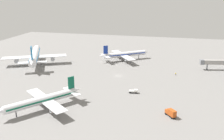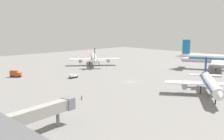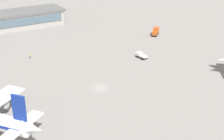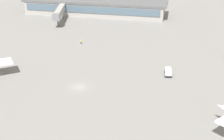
{
  "view_description": "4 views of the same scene",
  "coord_description": "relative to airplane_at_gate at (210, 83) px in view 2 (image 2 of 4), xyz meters",
  "views": [
    {
      "loc": [
        -146.57,
        -31.02,
        50.9
      ],
      "look_at": [
        0.1,
        3.94,
        3.46
      ],
      "focal_mm": 40.92,
      "sensor_mm": 36.0,
      "label": 1
    },
    {
      "loc": [
        85.99,
        -92.06,
        25.65
      ],
      "look_at": [
        -19.46,
        7.18,
        2.34
      ],
      "focal_mm": 45.26,
      "sensor_mm": 36.0,
      "label": 2
    },
    {
      "loc": [
        43.63,
        77.34,
        44.47
      ],
      "look_at": [
        -1.75,
        3.85,
        6.93
      ],
      "focal_mm": 53.21,
      "sensor_mm": 36.0,
      "label": 3
    },
    {
      "loc": [
        -26.67,
        80.84,
        45.03
      ],
      "look_at": [
        -9.16,
        -3.61,
        4.7
      ],
      "focal_mm": 52.59,
      "sensor_mm": 36.0,
      "label": 4
    }
  ],
  "objects": [
    {
      "name": "airplane_taxiing",
      "position": [
        -89.97,
        19.53,
        -0.12
      ],
      "size": [
        33.42,
        28.56,
        12.1
      ],
      "rotation": [
        0.0,
        0.0,
        2.48
      ],
      "color": "white",
      "rests_on": "ground"
    },
    {
      "name": "airplane_distant",
      "position": [
        -24.55,
        60.37,
        1.62
      ],
      "size": [
        51.77,
        43.02,
        16.88
      ],
      "rotation": [
        0.0,
        0.0,
        0.45
      ],
      "color": "white",
      "rests_on": "ground"
    },
    {
      "name": "jet_bridge",
      "position": [
        -9.72,
        -63.06,
        0.62
      ],
      "size": [
        6.65,
        20.7,
        6.74
      ],
      "rotation": [
        0.0,
        0.0,
        1.76
      ],
      "color": "#9E9993",
      "rests_on": "ground"
    },
    {
      "name": "airplane_at_gate",
      "position": [
        0.0,
        0.0,
        0.0
      ],
      "size": [
        29.58,
        34.96,
        12.42
      ],
      "rotation": [
        0.0,
        0.0,
        5.34
      ],
      "color": "white",
      "rests_on": "ground"
    },
    {
      "name": "ground",
      "position": [
        -37.14,
        -3.32,
        -4.52
      ],
      "size": [
        288.0,
        288.0,
        0.0
      ],
      "primitive_type": "plane",
      "color": "gray"
    },
    {
      "name": "ground_crew_worker",
      "position": [
        -27.43,
        -38.03,
        -3.67
      ],
      "size": [
        0.5,
        0.54,
        1.67
      ],
      "rotation": [
        0.0,
        0.0,
        5.86
      ],
      "color": "#1E2338",
      "rests_on": "ground"
    },
    {
      "name": "catering_truck",
      "position": [
        -84.11,
        -36.01,
        -2.82
      ],
      "size": [
        5.58,
        4.95,
        3.3
      ],
      "rotation": [
        0.0,
        0.0,
        0.67
      ],
      "color": "black",
      "rests_on": "ground"
    },
    {
      "name": "pushback_tractor",
      "position": [
        -62.21,
        -16.92,
        -3.55
      ],
      "size": [
        2.6,
        4.58,
        1.9
      ],
      "rotation": [
        0.0,
        0.0,
        4.82
      ],
      "color": "black",
      "rests_on": "ground"
    }
  ]
}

